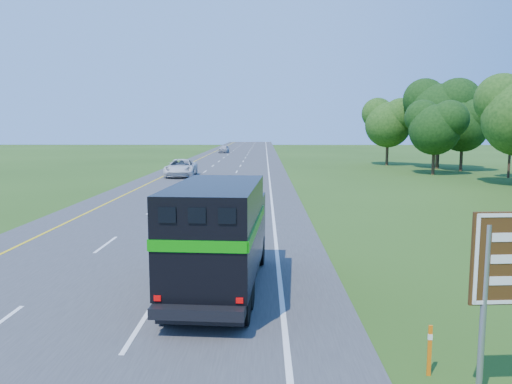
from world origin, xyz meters
TOP-DOWN VIEW (x-y plane):
  - road at (0.00, 50.00)m, footprint 15.00×260.00m
  - lane_markings at (0.00, 50.00)m, footprint 11.15×260.00m
  - horse_truck at (3.62, 13.95)m, footprint 2.84×7.76m
  - white_suv at (-3.63, 50.40)m, footprint 3.21×6.50m
  - far_car at (-3.17, 99.93)m, footprint 2.09×4.64m
  - delineator at (8.35, 8.78)m, footprint 0.09×0.05m

SIDE VIEW (x-z plane):
  - road at x=0.00m, z-range 0.00..0.04m
  - lane_markings at x=0.00m, z-range 0.04..0.05m
  - delineator at x=8.35m, z-range 0.04..1.11m
  - far_car at x=-3.17m, z-range 0.04..1.59m
  - white_suv at x=-3.63m, z-range 0.04..1.81m
  - horse_truck at x=3.62m, z-range 0.16..3.54m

